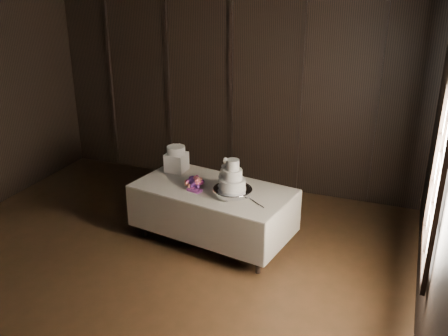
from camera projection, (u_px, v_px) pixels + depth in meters
room at (105, 173)px, 4.81m from camera, size 6.08×7.08×3.08m
window at (438, 179)px, 4.17m from camera, size 0.06×1.16×1.56m
display_table at (213, 212)px, 6.43m from camera, size 2.14×1.36×0.76m
cake_stand at (233, 192)px, 6.07m from camera, size 0.62×0.62×0.09m
wedding_cake at (230, 178)px, 5.99m from camera, size 0.35×0.32×0.38m
bouquet at (195, 182)px, 6.30m from camera, size 0.37×0.44×0.18m
box_pedestal at (177, 162)px, 6.78m from camera, size 0.26×0.26×0.25m
small_cake at (176, 150)px, 6.72m from camera, size 0.30×0.30×0.10m
cake_knife at (253, 201)px, 5.93m from camera, size 0.30×0.25×0.01m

